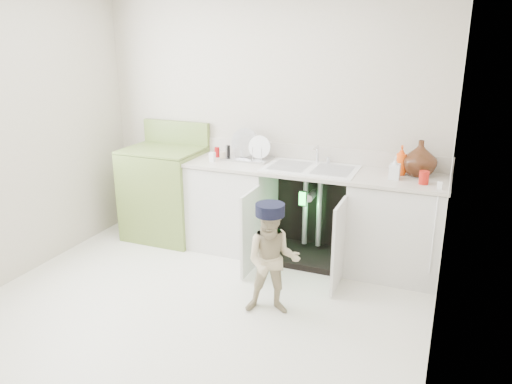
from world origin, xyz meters
TOP-DOWN VIEW (x-y plane):
  - ground at (0.00, 0.00)m, footprint 3.50×3.50m
  - room_shell at (0.00, 0.00)m, footprint 6.00×5.50m
  - counter_run at (0.58, 1.21)m, footprint 2.44×1.02m
  - avocado_stove at (-1.02, 1.18)m, footprint 0.77×0.65m
  - repair_worker at (0.57, 0.15)m, footprint 0.50×0.94m

SIDE VIEW (x-z plane):
  - ground at x=0.00m, z-range 0.00..0.00m
  - repair_worker at x=0.57m, z-range 0.01..0.90m
  - counter_run at x=0.58m, z-range -0.13..1.08m
  - avocado_stove at x=-1.02m, z-range -0.11..1.09m
  - room_shell at x=0.00m, z-range 0.62..1.88m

